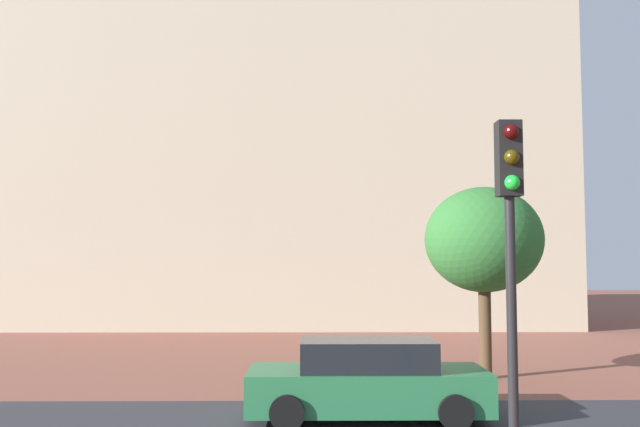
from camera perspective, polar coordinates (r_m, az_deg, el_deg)
name	(u,v)px	position (r m, az deg, el deg)	size (l,w,h in m)	color
ground_plane	(341,410)	(14.46, 1.78, -16.10)	(120.00, 120.00, 0.00)	brown
landmark_building	(257,108)	(37.31, -5.27, 8.81)	(29.43, 13.91, 39.83)	beige
car_green	(367,381)	(13.55, 3.97, -13.80)	(4.58, 2.07, 1.52)	#287042
traffic_light_pole	(511,240)	(8.31, 15.68, -2.12)	(0.28, 0.34, 4.68)	black
tree_curb_far	(484,240)	(18.41, 13.55, -2.20)	(3.08, 3.08, 4.99)	#4C3823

